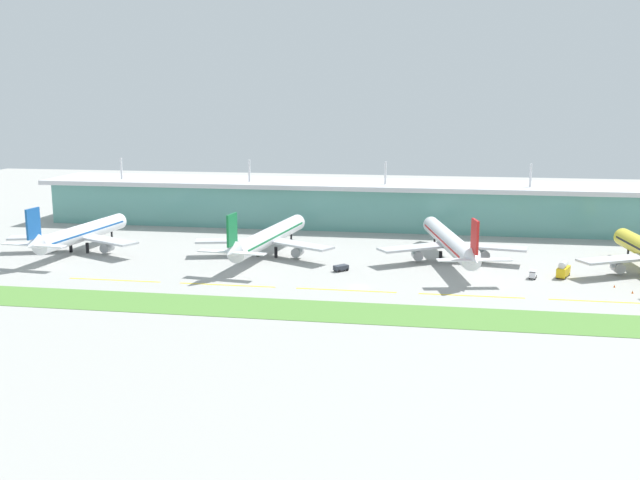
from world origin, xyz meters
TOP-DOWN VIEW (x-y plane):
  - ground_plane at (0.00, 0.00)m, footprint 600.00×600.00m
  - terminal_building at (-0.00, 97.55)m, footprint 288.00×34.00m
  - airliner_nearest at (-99.64, 30.71)m, footprint 48.63×59.81m
  - airliner_near_middle at (-34.41, 34.82)m, footprint 48.42×68.84m
  - airliner_far_middle at (25.41, 37.36)m, footprint 47.75×71.06m
  - taxiway_stripe_west at (-71.00, -4.53)m, footprint 28.00×0.70m
  - taxiway_stripe_mid_west at (-37.00, -4.53)m, footprint 28.00×0.70m
  - taxiway_stripe_centre at (-3.00, -4.53)m, footprint 28.00×0.70m
  - taxiway_stripe_mid_east at (31.00, -4.53)m, footprint 28.00×0.70m
  - taxiway_stripe_east at (65.00, -4.53)m, footprint 28.00×0.70m
  - grass_verge at (0.00, -25.20)m, footprint 300.00×18.00m
  - fuel_truck at (58.52, 20.94)m, footprint 5.06×7.65m
  - pushback_tug at (-7.43, 17.62)m, footprint 4.81×4.81m
  - baggage_cart at (49.54, 17.88)m, footprint 2.72×3.92m
  - safety_cone_nose_front at (70.94, 11.18)m, footprint 0.56×0.56m
  - safety_cone_right_wingtip at (74.35, 5.33)m, footprint 0.56×0.56m

SIDE VIEW (x-z plane):
  - ground_plane at x=0.00m, z-range 0.00..0.00m
  - taxiway_stripe_west at x=-71.00m, z-range 0.00..0.04m
  - taxiway_stripe_mid_west at x=-37.00m, z-range 0.00..0.04m
  - taxiway_stripe_centre at x=-3.00m, z-range 0.00..0.04m
  - taxiway_stripe_mid_east at x=31.00m, z-range 0.00..0.04m
  - taxiway_stripe_east at x=65.00m, z-range 0.00..0.04m
  - grass_verge at x=0.00m, z-range 0.00..0.10m
  - safety_cone_nose_front at x=70.94m, z-range 0.00..0.70m
  - safety_cone_right_wingtip at x=74.35m, z-range 0.00..0.70m
  - pushback_tug at x=-7.43m, z-range 0.18..2.03m
  - baggage_cart at x=49.54m, z-range 0.02..2.50m
  - fuel_truck at x=58.52m, z-range -0.21..4.74m
  - airliner_nearest at x=-99.64m, z-range -3.01..15.89m
  - airliner_near_middle at x=-34.41m, z-range -3.00..15.90m
  - airliner_far_middle at x=25.41m, z-range -2.99..15.91m
  - terminal_building at x=0.00m, z-range -4.30..22.99m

